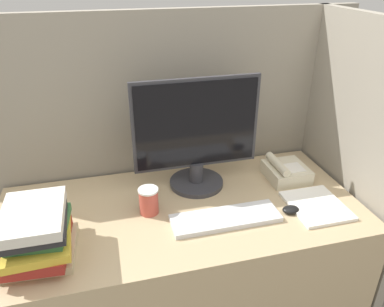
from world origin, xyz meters
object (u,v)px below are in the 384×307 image
keyboard (226,218)px  book_stack (37,235)px  coffee_cup (149,201)px  mouse (291,210)px  desk_telephone (285,171)px  monitor (197,138)px

keyboard → book_stack: 0.68m
coffee_cup → book_stack: bearing=-158.5°
book_stack → mouse: bearing=0.7°
book_stack → desk_telephone: size_ratio=1.60×
mouse → coffee_cup: bearing=165.4°
keyboard → coffee_cup: coffee_cup is taller
monitor → coffee_cup: (-0.24, -0.16, -0.18)m
keyboard → desk_telephone: (0.37, 0.23, 0.03)m
desk_telephone → monitor: bearing=172.3°
coffee_cup → keyboard: bearing=-24.5°
monitor → coffee_cup: 0.34m
monitor → coffee_cup: monitor is taller
keyboard → mouse: (0.27, -0.02, 0.00)m
keyboard → mouse: 0.27m
keyboard → book_stack: (-0.67, -0.03, 0.08)m
book_stack → coffee_cup: bearing=21.5°
mouse → coffee_cup: size_ratio=0.63×
monitor → coffee_cup: size_ratio=4.95×
monitor → keyboard: monitor is taller
monitor → keyboard: bearing=-82.1°
coffee_cup → mouse: bearing=-14.6°
keyboard → coffee_cup: 0.31m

